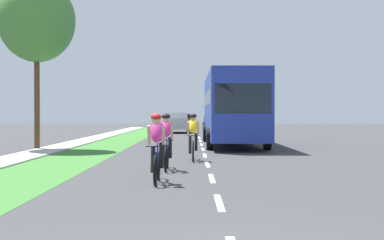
{
  "coord_description": "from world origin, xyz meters",
  "views": [
    {
      "loc": [
        -0.48,
        -4.57,
        1.57
      ],
      "look_at": [
        -0.44,
        21.13,
        1.27
      ],
      "focal_mm": 49.49,
      "sensor_mm": 36.0,
      "label": 1
    }
  ],
  "objects_px": {
    "cyclist_distant": "(192,136)",
    "street_tree_near": "(36,21)",
    "bus_blue": "(231,106)",
    "cyclist_trailing": "(166,141)",
    "pickup_silver": "(176,123)",
    "sedan_black": "(184,120)",
    "suv_maroon": "(213,120)",
    "cyclist_lead": "(156,147)"
  },
  "relations": [
    {
      "from": "cyclist_distant",
      "to": "bus_blue",
      "type": "height_order",
      "value": "bus_blue"
    },
    {
      "from": "pickup_silver",
      "to": "suv_maroon",
      "type": "relative_size",
      "value": 1.09
    },
    {
      "from": "cyclist_trailing",
      "to": "cyclist_distant",
      "type": "relative_size",
      "value": 1.0
    },
    {
      "from": "suv_maroon",
      "to": "sedan_black",
      "type": "bearing_deg",
      "value": 106.17
    },
    {
      "from": "bus_blue",
      "to": "pickup_silver",
      "type": "bearing_deg",
      "value": 101.16
    },
    {
      "from": "cyclist_trailing",
      "to": "street_tree_near",
      "type": "xyz_separation_m",
      "value": [
        -6.12,
        8.56,
        4.86
      ]
    },
    {
      "from": "cyclist_distant",
      "to": "street_tree_near",
      "type": "distance_m",
      "value": 10.12
    },
    {
      "from": "cyclist_trailing",
      "to": "cyclist_distant",
      "type": "bearing_deg",
      "value": 75.71
    },
    {
      "from": "pickup_silver",
      "to": "sedan_black",
      "type": "xyz_separation_m",
      "value": [
        0.42,
        21.93,
        -0.06
      ]
    },
    {
      "from": "cyclist_distant",
      "to": "street_tree_near",
      "type": "height_order",
      "value": "street_tree_near"
    },
    {
      "from": "cyclist_lead",
      "to": "cyclist_distant",
      "type": "distance_m",
      "value": 5.74
    },
    {
      "from": "cyclist_distant",
      "to": "cyclist_lead",
      "type": "bearing_deg",
      "value": -98.35
    },
    {
      "from": "pickup_silver",
      "to": "sedan_black",
      "type": "distance_m",
      "value": 21.93
    },
    {
      "from": "cyclist_lead",
      "to": "street_tree_near",
      "type": "distance_m",
      "value": 13.7
    },
    {
      "from": "cyclist_lead",
      "to": "cyclist_distant",
      "type": "bearing_deg",
      "value": 81.65
    },
    {
      "from": "cyclist_lead",
      "to": "pickup_silver",
      "type": "height_order",
      "value": "pickup_silver"
    },
    {
      "from": "cyclist_trailing",
      "to": "pickup_silver",
      "type": "bearing_deg",
      "value": 91.13
    },
    {
      "from": "cyclist_trailing",
      "to": "sedan_black",
      "type": "relative_size",
      "value": 0.4
    },
    {
      "from": "pickup_silver",
      "to": "cyclist_trailing",
      "type": "bearing_deg",
      "value": -88.87
    },
    {
      "from": "bus_blue",
      "to": "pickup_silver",
      "type": "distance_m",
      "value": 17.08
    },
    {
      "from": "street_tree_near",
      "to": "cyclist_trailing",
      "type": "bearing_deg",
      "value": -54.44
    },
    {
      "from": "cyclist_lead",
      "to": "pickup_silver",
      "type": "distance_m",
      "value": 31.42
    },
    {
      "from": "sedan_black",
      "to": "cyclist_distant",
      "type": "bearing_deg",
      "value": -88.93
    },
    {
      "from": "street_tree_near",
      "to": "cyclist_distant",
      "type": "bearing_deg",
      "value": -39.32
    },
    {
      "from": "pickup_silver",
      "to": "cyclist_distant",
      "type": "bearing_deg",
      "value": -87.07
    },
    {
      "from": "cyclist_trailing",
      "to": "cyclist_distant",
      "type": "distance_m",
      "value": 3.03
    },
    {
      "from": "suv_maroon",
      "to": "bus_blue",
      "type": "bearing_deg",
      "value": -90.41
    },
    {
      "from": "cyclist_trailing",
      "to": "pickup_silver",
      "type": "relative_size",
      "value": 0.34
    },
    {
      "from": "pickup_silver",
      "to": "suv_maroon",
      "type": "xyz_separation_m",
      "value": [
        3.5,
        11.31,
        0.12
      ]
    },
    {
      "from": "bus_blue",
      "to": "sedan_black",
      "type": "bearing_deg",
      "value": 94.26
    },
    {
      "from": "cyclist_distant",
      "to": "sedan_black",
      "type": "relative_size",
      "value": 0.4
    },
    {
      "from": "cyclist_distant",
      "to": "bus_blue",
      "type": "xyz_separation_m",
      "value": [
        1.98,
        9.01,
        1.17
      ]
    },
    {
      "from": "cyclist_trailing",
      "to": "pickup_silver",
      "type": "distance_m",
      "value": 28.68
    },
    {
      "from": "cyclist_distant",
      "to": "pickup_silver",
      "type": "height_order",
      "value": "pickup_silver"
    },
    {
      "from": "suv_maroon",
      "to": "pickup_silver",
      "type": "bearing_deg",
      "value": -107.19
    },
    {
      "from": "cyclist_trailing",
      "to": "pickup_silver",
      "type": "xyz_separation_m",
      "value": [
        -0.57,
        28.67,
        0.02
      ]
    },
    {
      "from": "bus_blue",
      "to": "street_tree_near",
      "type": "relative_size",
      "value": 1.54
    },
    {
      "from": "suv_maroon",
      "to": "cyclist_distant",
      "type": "bearing_deg",
      "value": -93.37
    },
    {
      "from": "suv_maroon",
      "to": "sedan_black",
      "type": "relative_size",
      "value": 1.09
    },
    {
      "from": "pickup_silver",
      "to": "suv_maroon",
      "type": "height_order",
      "value": "suv_maroon"
    },
    {
      "from": "cyclist_distant",
      "to": "street_tree_near",
      "type": "xyz_separation_m",
      "value": [
        -6.87,
        5.63,
        4.86
      ]
    },
    {
      "from": "suv_maroon",
      "to": "cyclist_lead",
      "type": "bearing_deg",
      "value": -94.04
    }
  ]
}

